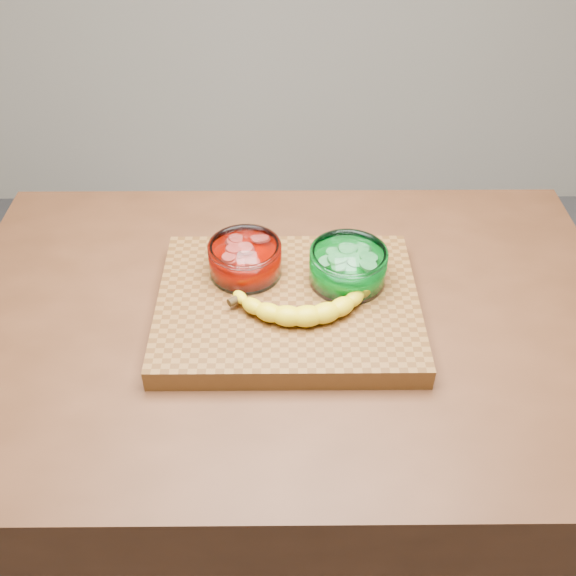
{
  "coord_description": "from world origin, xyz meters",
  "views": [
    {
      "loc": [
        -0.01,
        -0.82,
        1.68
      ],
      "look_at": [
        0.0,
        0.0,
        0.96
      ],
      "focal_mm": 40.0,
      "sensor_mm": 36.0,
      "label": 1
    }
  ],
  "objects": [
    {
      "name": "ground",
      "position": [
        0.0,
        0.0,
        0.0
      ],
      "size": [
        3.5,
        3.5,
        0.0
      ],
      "primitive_type": "plane",
      "color": "#5C5C61",
      "rests_on": "ground"
    },
    {
      "name": "counter",
      "position": [
        0.0,
        0.0,
        0.45
      ],
      "size": [
        1.2,
        0.8,
        0.9
      ],
      "primitive_type": "cube",
      "color": "#502C18",
      "rests_on": "ground"
    },
    {
      "name": "cutting_board",
      "position": [
        0.0,
        0.0,
        0.92
      ],
      "size": [
        0.45,
        0.35,
        0.04
      ],
      "primitive_type": "cube",
      "color": "brown",
      "rests_on": "counter"
    },
    {
      "name": "bowl_red",
      "position": [
        -0.08,
        0.07,
        0.97
      ],
      "size": [
        0.13,
        0.13,
        0.06
      ],
      "color": "white",
      "rests_on": "cutting_board"
    },
    {
      "name": "bowl_green",
      "position": [
        0.11,
        0.04,
        0.97
      ],
      "size": [
        0.14,
        0.14,
        0.06
      ],
      "color": "white",
      "rests_on": "cutting_board"
    },
    {
      "name": "banana",
      "position": [
        0.02,
        -0.03,
        0.96
      ],
      "size": [
        0.27,
        0.13,
        0.04
      ],
      "primitive_type": null,
      "color": "yellow",
      "rests_on": "cutting_board"
    }
  ]
}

